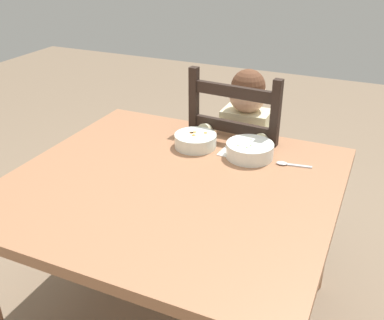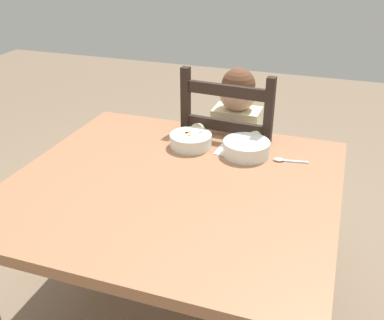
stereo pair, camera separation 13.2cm
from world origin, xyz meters
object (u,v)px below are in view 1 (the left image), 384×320
object	(u,v)px
child_figure	(243,139)
dining_table	(172,202)
bowl_of_peas	(250,150)
dining_chair	(241,170)
bowl_of_carrots	(195,140)
spoon	(287,164)

from	to	relation	value
child_figure	dining_table	bearing A→B (deg)	-97.89
bowl_of_peas	child_figure	bearing A→B (deg)	112.11
dining_chair	bowl_of_peas	xyz separation A→B (m)	(0.12, -0.30, 0.27)
bowl_of_peas	dining_table	bearing A→B (deg)	-123.91
dining_table	bowl_of_carrots	world-z (taller)	bowl_of_carrots
dining_table	bowl_of_carrots	bearing A→B (deg)	97.05
bowl_of_peas	spoon	distance (m)	0.16
dining_chair	bowl_of_carrots	world-z (taller)	dining_chair
dining_chair	spoon	distance (m)	0.48
dining_chair	bowl_of_carrots	bearing A→B (deg)	-111.14
dining_table	child_figure	world-z (taller)	child_figure
dining_table	spoon	bearing A→B (deg)	39.39
dining_chair	bowl_of_peas	distance (m)	0.42
dining_chair	dining_table	bearing A→B (deg)	-97.46
spoon	bowl_of_carrots	bearing A→B (deg)	179.10
child_figure	spoon	distance (m)	0.41
dining_chair	child_figure	distance (m)	0.17
dining_table	child_figure	size ratio (longest dim) A/B	1.20
dining_chair	bowl_of_carrots	size ratio (longest dim) A/B	5.65
dining_table	dining_chair	bearing A→B (deg)	82.54
child_figure	bowl_of_peas	size ratio (longest dim) A/B	5.13
dining_table	dining_chair	distance (m)	0.62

